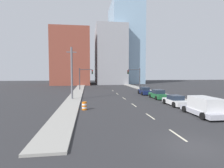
# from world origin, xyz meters

# --- Properties ---
(ground_plane) EXTENTS (200.00, 200.00, 0.00)m
(ground_plane) POSITION_xyz_m (0.00, 0.00, 0.00)
(ground_plane) COLOR #2D2D30
(sidewalk_left) EXTENTS (2.38, 89.23, 0.17)m
(sidewalk_left) POSITION_xyz_m (-8.47, 44.62, 0.09)
(sidewalk_left) COLOR #9E9B93
(sidewalk_left) RESTS_ON ground
(sidewalk_right) EXTENTS (2.38, 89.23, 0.17)m
(sidewalk_right) POSITION_xyz_m (8.47, 44.62, 0.09)
(sidewalk_right) COLOR #9E9B93
(sidewalk_right) RESTS_ON ground
(lane_stripe_at_2m) EXTENTS (0.16, 2.40, 0.01)m
(lane_stripe_at_2m) POSITION_xyz_m (0.00, 2.00, 0.00)
(lane_stripe_at_2m) COLOR beige
(lane_stripe_at_2m) RESTS_ON ground
(lane_stripe_at_7m) EXTENTS (0.16, 2.40, 0.01)m
(lane_stripe_at_7m) POSITION_xyz_m (0.00, 7.37, 0.00)
(lane_stripe_at_7m) COLOR beige
(lane_stripe_at_7m) RESTS_ON ground
(lane_stripe_at_14m) EXTENTS (0.16, 2.40, 0.01)m
(lane_stripe_at_14m) POSITION_xyz_m (0.00, 13.58, 0.00)
(lane_stripe_at_14m) COLOR beige
(lane_stripe_at_14m) RESTS_ON ground
(lane_stripe_at_20m) EXTENTS (0.16, 2.40, 0.01)m
(lane_stripe_at_20m) POSITION_xyz_m (0.00, 20.01, 0.00)
(lane_stripe_at_20m) COLOR beige
(lane_stripe_at_20m) RESTS_ON ground
(lane_stripe_at_27m) EXTENTS (0.16, 2.40, 0.01)m
(lane_stripe_at_27m) POSITION_xyz_m (0.00, 27.02, 0.00)
(lane_stripe_at_27m) COLOR beige
(lane_stripe_at_27m) RESTS_ON ground
(lane_stripe_at_34m) EXTENTS (0.16, 2.40, 0.01)m
(lane_stripe_at_34m) POSITION_xyz_m (0.00, 33.63, 0.00)
(lane_stripe_at_34m) COLOR beige
(lane_stripe_at_34m) RESTS_ON ground
(building_brick_left) EXTENTS (14.00, 16.00, 21.00)m
(building_brick_left) POSITION_xyz_m (-12.36, 61.35, 10.50)
(building_brick_left) COLOR brown
(building_brick_left) RESTS_ON ground
(building_office_center) EXTENTS (12.00, 20.00, 23.27)m
(building_office_center) POSITION_xyz_m (3.18, 65.35, 11.63)
(building_office_center) COLOR #99999E
(building_office_center) RESTS_ON ground
(building_glass_right) EXTENTS (13.00, 20.00, 34.97)m
(building_glass_right) POSITION_xyz_m (10.65, 69.35, 17.48)
(building_glass_right) COLOR #8CADC6
(building_glass_right) RESTS_ON ground
(traffic_signal_left) EXTENTS (3.53, 0.35, 5.71)m
(traffic_signal_left) POSITION_xyz_m (-7.23, 36.42, 3.66)
(traffic_signal_left) COLOR #38383D
(traffic_signal_left) RESTS_ON ground
(traffic_signal_right) EXTENTS (3.53, 0.35, 5.71)m
(traffic_signal_right) POSITION_xyz_m (6.72, 36.42, 3.66)
(traffic_signal_right) COLOR #38383D
(traffic_signal_right) RESTS_ON ground
(utility_pole_left_mid) EXTENTS (1.60, 0.32, 8.52)m
(utility_pole_left_mid) POSITION_xyz_m (-8.72, 19.71, 4.38)
(utility_pole_left_mid) COLOR slate
(utility_pole_left_mid) RESTS_ON ground
(traffic_barrel) EXTENTS (0.56, 0.56, 0.95)m
(traffic_barrel) POSITION_xyz_m (-6.59, 11.43, 0.47)
(traffic_barrel) COLOR orange
(traffic_barrel) RESTS_ON ground
(box_truck_silver) EXTENTS (2.53, 5.33, 1.91)m
(box_truck_silver) POSITION_xyz_m (5.45, 6.86, 0.92)
(box_truck_silver) COLOR #B2B2BC
(box_truck_silver) RESTS_ON ground
(sedan_white) EXTENTS (2.11, 4.35, 1.37)m
(sedan_white) POSITION_xyz_m (5.44, 12.65, 0.64)
(sedan_white) COLOR silver
(sedan_white) RESTS_ON ground
(sedan_green) EXTENTS (2.11, 4.63, 1.53)m
(sedan_green) POSITION_xyz_m (5.74, 19.14, 0.69)
(sedan_green) COLOR #1E6033
(sedan_green) RESTS_ON ground
(sedan_navy) EXTENTS (2.19, 4.40, 1.51)m
(sedan_navy) POSITION_xyz_m (5.36, 25.13, 0.69)
(sedan_navy) COLOR #141E47
(sedan_navy) RESTS_ON ground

